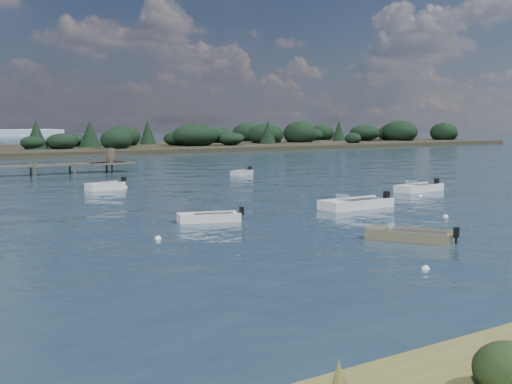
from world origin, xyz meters
TOP-DOWN VIEW (x-y plane):
  - ground at (0.00, 60.00)m, footprint 400.00×400.00m
  - dinghy_mid_white_a at (6.86, 9.67)m, footprint 5.54×1.94m
  - dinghy_near_olive at (1.22, -0.46)m, footprint 3.34×4.29m
  - dinghy_mid_white_b at (18.19, 14.52)m, footprint 5.05×2.29m
  - tender_far_white at (-3.20, 29.88)m, footprint 3.73×1.98m
  - dinghy_mid_grey at (-4.15, 10.11)m, footprint 3.96×2.37m
  - tender_far_grey_b at (14.15, 35.85)m, footprint 3.18×2.18m
  - buoy_a at (-2.85, -5.21)m, footprint 0.32×0.32m
  - buoy_b at (8.77, 3.68)m, footprint 0.32×0.32m
  - buoy_c at (-8.98, 6.59)m, footprint 0.32×0.32m
  - buoy_d at (15.41, 11.81)m, footprint 0.32×0.32m
  - buoy_e at (-1.06, 30.69)m, footprint 0.32×0.32m
  - far_headland at (25.00, 100.00)m, footprint 190.00×40.00m

SIDE VIEW (x-z plane):
  - ground at x=0.00m, z-range 0.00..0.00m
  - buoy_a at x=-2.85m, z-range -0.16..0.16m
  - buoy_b at x=8.77m, z-range -0.16..0.16m
  - buoy_c at x=-8.98m, z-range -0.16..0.16m
  - buoy_d at x=15.41m, z-range -0.16..0.16m
  - buoy_e at x=-1.06m, z-range -0.16..0.16m
  - dinghy_mid_grey at x=-4.15m, z-range -0.36..0.63m
  - dinghy_near_olive at x=1.22m, z-range -0.40..0.68m
  - tender_far_grey_b at x=14.15m, z-range -0.39..0.70m
  - dinghy_mid_white_b at x=18.19m, z-range -0.46..0.78m
  - dinghy_mid_white_a at x=6.86m, z-range -0.48..0.82m
  - tender_far_white at x=-3.20m, z-range -0.45..0.80m
  - far_headland at x=25.00m, z-range -0.94..4.86m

